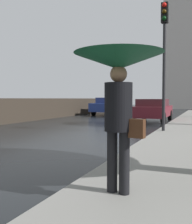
% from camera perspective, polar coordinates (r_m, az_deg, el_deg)
% --- Properties ---
extents(car_maroon_near_kerb, '(1.92, 4.37, 1.37)m').
position_cam_1_polar(car_maroon_near_kerb, '(16.71, 12.07, 0.55)').
color(car_maroon_near_kerb, maroon).
rests_on(car_maroon_near_kerb, ground).
extents(car_blue_far_ahead, '(1.99, 4.68, 1.48)m').
position_cam_1_polar(car_blue_far_ahead, '(23.17, 2.79, 1.32)').
color(car_blue_far_ahead, navy).
rests_on(car_blue_far_ahead, ground).
extents(pedestrian_with_umbrella_near, '(1.18, 1.18, 1.85)m').
position_cam_1_polar(pedestrian_with_umbrella_near, '(3.51, 4.89, 7.03)').
color(pedestrian_with_umbrella_near, black).
rests_on(pedestrian_with_umbrella_near, sidewalk_strip).
extents(traffic_light, '(0.26, 0.39, 4.92)m').
position_cam_1_polar(traffic_light, '(10.90, 14.42, 13.97)').
color(traffic_light, black).
rests_on(traffic_light, sidewalk_strip).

